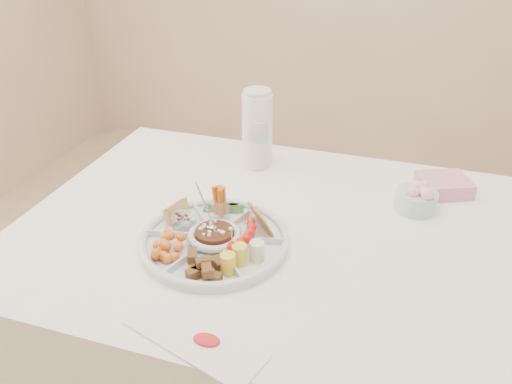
% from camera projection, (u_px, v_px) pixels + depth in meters
% --- Properties ---
extents(dining_table, '(1.52, 1.02, 0.76)m').
position_uv_depth(dining_table, '(291.00, 331.00, 1.54)').
color(dining_table, white).
rests_on(dining_table, floor).
extents(party_tray, '(0.45, 0.45, 0.04)m').
position_uv_depth(party_tray, '(215.00, 238.00, 1.28)').
color(party_tray, silver).
rests_on(party_tray, dining_table).
extents(bean_dip, '(0.12, 0.12, 0.04)m').
position_uv_depth(bean_dip, '(215.00, 235.00, 1.28)').
color(bean_dip, '#4E2C17').
rests_on(bean_dip, party_tray).
extents(tortillas, '(0.12, 0.12, 0.06)m').
position_uv_depth(tortillas, '(261.00, 220.00, 1.32)').
color(tortillas, olive).
rests_on(tortillas, party_tray).
extents(carrot_cucumber, '(0.12, 0.12, 0.09)m').
position_uv_depth(carrot_cucumber, '(222.00, 198.00, 1.37)').
color(carrot_cucumber, '#CD6217').
rests_on(carrot_cucumber, party_tray).
extents(pita_raisins, '(0.11, 0.11, 0.05)m').
position_uv_depth(pita_raisins, '(177.00, 215.00, 1.34)').
color(pita_raisins, tan).
rests_on(pita_raisins, party_tray).
extents(cherries, '(0.13, 0.13, 0.04)m').
position_uv_depth(cherries, '(165.00, 246.00, 1.23)').
color(cherries, '#D46B35').
rests_on(cherries, party_tray).
extents(granola_chunks, '(0.12, 0.12, 0.05)m').
position_uv_depth(granola_chunks, '(204.00, 265.00, 1.16)').
color(granola_chunks, brown).
rests_on(granola_chunks, party_tray).
extents(banana_tomato, '(0.14, 0.14, 0.10)m').
position_uv_depth(banana_tomato, '(255.00, 244.00, 1.20)').
color(banana_tomato, '#EEE972').
rests_on(banana_tomato, party_tray).
extents(cup_stack, '(0.08, 0.08, 0.21)m').
position_uv_depth(cup_stack, '(258.00, 137.00, 1.63)').
color(cup_stack, white).
rests_on(cup_stack, dining_table).
extents(thermos, '(0.12, 0.12, 0.26)m').
position_uv_depth(thermos, '(257.00, 127.00, 1.64)').
color(thermos, white).
rests_on(thermos, dining_table).
extents(flower_bowl, '(0.13, 0.13, 0.09)m').
position_uv_depth(flower_bowl, '(417.00, 196.00, 1.42)').
color(flower_bowl, '#8BB6A5').
rests_on(flower_bowl, dining_table).
extents(napkin_stack, '(0.18, 0.17, 0.05)m').
position_uv_depth(napkin_stack, '(444.00, 185.00, 1.52)').
color(napkin_stack, pink).
rests_on(napkin_stack, dining_table).
extents(placemat, '(0.33, 0.19, 0.01)m').
position_uv_depth(placemat, '(193.00, 339.00, 1.01)').
color(placemat, white).
rests_on(placemat, dining_table).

